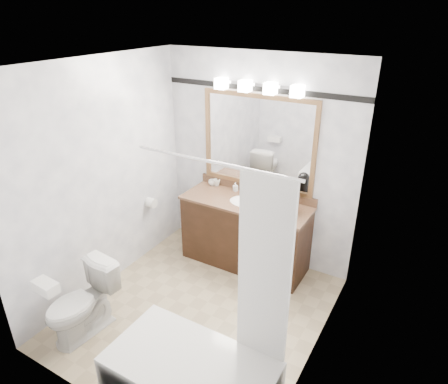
{
  "coord_description": "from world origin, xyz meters",
  "views": [
    {
      "loc": [
        1.88,
        -2.7,
        2.92
      ],
      "look_at": [
        0.09,
        0.35,
        1.26
      ],
      "focal_mm": 32.0,
      "sensor_mm": 36.0,
      "label": 1
    }
  ],
  "objects": [
    {
      "name": "tp_roll",
      "position": [
        -1.14,
        0.66,
        0.7
      ],
      "size": [
        0.11,
        0.12,
        0.12
      ],
      "primitive_type": "cylinder",
      "rotation": [
        0.0,
        1.57,
        0.0
      ],
      "color": "white",
      "rests_on": "room"
    },
    {
      "name": "cup_right",
      "position": [
        -0.53,
        1.23,
        0.89
      ],
      "size": [
        0.11,
        0.11,
        0.08
      ],
      "primitive_type": "imported",
      "rotation": [
        0.0,
        0.0,
        -0.32
      ],
      "color": "white",
      "rests_on": "vanity"
    },
    {
      "name": "soap_bottle_b",
      "position": [
        0.25,
        1.15,
        0.9
      ],
      "size": [
        0.09,
        0.09,
        0.09
      ],
      "primitive_type": "imported",
      "rotation": [
        0.0,
        0.0,
        0.29
      ],
      "color": "white",
      "rests_on": "vanity"
    },
    {
      "name": "accent_stripe",
      "position": [
        0.0,
        1.29,
        2.1
      ],
      "size": [
        2.4,
        0.01,
        0.06
      ],
      "primitive_type": "cube",
      "color": "black",
      "rests_on": "room"
    },
    {
      "name": "soap_bar",
      "position": [
        0.08,
        1.13,
        0.86
      ],
      "size": [
        0.08,
        0.06,
        0.02
      ],
      "primitive_type": "cube",
      "rotation": [
        0.0,
        0.0,
        0.2
      ],
      "color": "beige",
      "rests_on": "vanity"
    },
    {
      "name": "bathtub",
      "position": [
        0.55,
        -0.9,
        0.28
      ],
      "size": [
        1.3,
        0.75,
        1.96
      ],
      "color": "white",
      "rests_on": "ground"
    },
    {
      "name": "soap_bottle_a",
      "position": [
        -0.25,
        1.22,
        0.9
      ],
      "size": [
        0.06,
        0.06,
        0.11
      ],
      "primitive_type": "imported",
      "rotation": [
        0.0,
        0.0,
        -0.42
      ],
      "color": "white",
      "rests_on": "vanity"
    },
    {
      "name": "coffee_maker",
      "position": [
        0.52,
        1.07,
        1.01
      ],
      "size": [
        0.17,
        0.2,
        0.31
      ],
      "rotation": [
        0.0,
        0.0,
        0.35
      ],
      "color": "black",
      "rests_on": "vanity"
    },
    {
      "name": "vanity",
      "position": [
        0.0,
        1.02,
        0.44
      ],
      "size": [
        1.53,
        0.58,
        0.97
      ],
      "color": "black",
      "rests_on": "ground"
    },
    {
      "name": "toilet",
      "position": [
        -0.8,
        -0.81,
        0.36
      ],
      "size": [
        0.47,
        0.74,
        0.72
      ],
      "primitive_type": "imported",
      "rotation": [
        0.0,
        0.0,
        -0.1
      ],
      "color": "white",
      "rests_on": "ground"
    },
    {
      "name": "cup_left",
      "position": [
        -0.59,
        1.22,
        0.89
      ],
      "size": [
        0.1,
        0.1,
        0.07
      ],
      "primitive_type": "imported",
      "rotation": [
        0.0,
        0.0,
        -0.09
      ],
      "color": "white",
      "rests_on": "vanity"
    },
    {
      "name": "tissue_box",
      "position": [
        -0.8,
        -1.12,
        0.76
      ],
      "size": [
        0.24,
        0.14,
        0.09
      ],
      "primitive_type": "cube",
      "rotation": [
        0.0,
        0.0,
        -0.06
      ],
      "color": "white",
      "rests_on": "toilet"
    },
    {
      "name": "room",
      "position": [
        0.0,
        0.0,
        1.25
      ],
      "size": [
        2.42,
        2.62,
        2.52
      ],
      "color": "tan",
      "rests_on": "ground"
    },
    {
      "name": "vanity_light_bar",
      "position": [
        0.0,
        1.23,
        2.13
      ],
      "size": [
        1.02,
        0.14,
        0.12
      ],
      "color": "silver",
      "rests_on": "room"
    },
    {
      "name": "mirror",
      "position": [
        0.0,
        1.28,
        1.5
      ],
      "size": [
        1.4,
        0.04,
        1.1
      ],
      "color": "olive",
      "rests_on": "room"
    }
  ]
}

